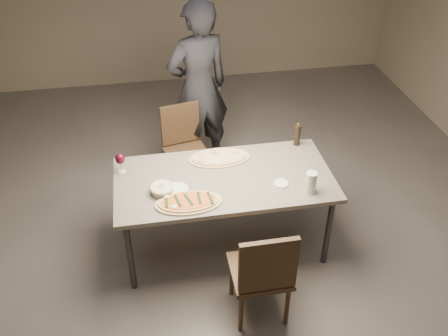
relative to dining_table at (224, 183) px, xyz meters
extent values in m
plane|color=#56504A|center=(0.00, 0.00, -0.69)|extent=(7.00, 7.00, 0.00)
cube|color=slate|center=(0.00, 0.00, 0.04)|extent=(1.80, 0.90, 0.04)
cylinder|color=#333335|center=(-0.82, -0.37, -0.34)|extent=(0.05, 0.05, 0.71)
cylinder|color=#333335|center=(0.82, -0.37, -0.34)|extent=(0.05, 0.05, 0.71)
cylinder|color=#333335|center=(-0.82, 0.37, -0.34)|extent=(0.05, 0.05, 0.71)
cylinder|color=#333335|center=(0.82, 0.37, -0.34)|extent=(0.05, 0.05, 0.71)
ellipsoid|color=white|center=(-0.44, -0.34, 0.10)|extent=(0.04, 0.04, 0.01)
ellipsoid|color=white|center=(-0.49, -0.21, 0.10)|extent=(0.04, 0.04, 0.01)
ellipsoid|color=white|center=(-0.44, -0.34, 0.10)|extent=(0.04, 0.04, 0.01)
cube|color=#1D3215|center=(-0.49, -0.26, 0.09)|extent=(0.03, 0.15, 0.01)
cube|color=#1D3215|center=(-0.41, -0.27, 0.09)|extent=(0.05, 0.15, 0.01)
cube|color=#1D3215|center=(-0.33, -0.27, 0.09)|extent=(0.06, 0.15, 0.01)
cube|color=#1D3215|center=(-0.24, -0.26, 0.09)|extent=(0.02, 0.15, 0.01)
cube|color=#1D3215|center=(-0.16, -0.28, 0.09)|extent=(0.04, 0.15, 0.01)
cylinder|color=#D68384|center=(0.16, 0.29, 0.09)|extent=(0.06, 0.06, 0.00)
cylinder|color=#D68384|center=(-0.16, 0.24, 0.09)|extent=(0.06, 0.06, 0.00)
cylinder|color=#D68384|center=(-0.04, 0.36, 0.09)|extent=(0.06, 0.06, 0.00)
cylinder|color=#D68384|center=(-0.13, 0.32, 0.09)|extent=(0.06, 0.06, 0.00)
cylinder|color=#D68384|center=(-0.02, 0.31, 0.09)|extent=(0.06, 0.06, 0.00)
cylinder|color=beige|center=(-0.52, -0.11, 0.09)|extent=(0.16, 0.16, 0.06)
torus|color=beige|center=(-0.52, -0.11, 0.11)|extent=(0.19, 0.19, 0.03)
cube|color=#9E6540|center=(-0.50, -0.11, 0.10)|extent=(0.06, 0.05, 0.04)
cube|color=#9E6540|center=(-0.52, -0.09, 0.10)|extent=(0.05, 0.06, 0.04)
cube|color=#9E6540|center=(-0.54, -0.11, 0.10)|extent=(0.06, 0.05, 0.04)
cube|color=#9E6540|center=(-0.52, -0.13, 0.10)|extent=(0.05, 0.06, 0.04)
cylinder|color=white|center=(0.44, -0.17, 0.06)|extent=(0.12, 0.12, 0.01)
cylinder|color=#B19941|center=(0.44, -0.17, 0.07)|extent=(0.08, 0.08, 0.00)
cylinder|color=black|center=(0.73, 0.38, 0.13)|extent=(0.04, 0.04, 0.15)
cylinder|color=black|center=(0.73, 0.38, 0.22)|extent=(0.05, 0.05, 0.02)
sphere|color=gold|center=(0.73, 0.38, 0.23)|extent=(0.02, 0.02, 0.02)
cylinder|color=black|center=(0.74, 0.38, 0.15)|extent=(0.05, 0.05, 0.18)
cylinder|color=black|center=(0.74, 0.38, 0.25)|extent=(0.06, 0.06, 0.02)
sphere|color=gold|center=(0.74, 0.38, 0.27)|extent=(0.02, 0.02, 0.02)
cylinder|color=silver|center=(0.64, -0.30, 0.15)|extent=(0.09, 0.09, 0.18)
cylinder|color=silver|center=(-0.83, 0.23, 0.06)|extent=(0.07, 0.07, 0.01)
cylinder|color=silver|center=(-0.83, 0.23, 0.11)|extent=(0.01, 0.01, 0.09)
ellipsoid|color=#400917|center=(-0.83, 0.23, 0.19)|extent=(0.08, 0.08, 0.10)
cylinder|color=white|center=(-0.40, -0.09, 0.06)|extent=(0.18, 0.18, 0.01)
cube|color=#412C1B|center=(0.14, -0.76, -0.27)|extent=(0.44, 0.44, 0.04)
cylinder|color=#412C1B|center=(-0.04, -0.94, -0.49)|extent=(0.04, 0.04, 0.40)
cylinder|color=#412C1B|center=(0.31, -0.94, -0.49)|extent=(0.04, 0.04, 0.40)
cylinder|color=#412C1B|center=(-0.04, -0.59, -0.49)|extent=(0.04, 0.04, 0.40)
cylinder|color=#412C1B|center=(0.31, -0.58, -0.49)|extent=(0.04, 0.04, 0.40)
cube|color=#412C1B|center=(0.14, -0.96, 0.00)|extent=(0.41, 0.04, 0.45)
cube|color=#412C1B|center=(-0.22, 0.91, -0.29)|extent=(0.49, 0.49, 0.04)
cylinder|color=#412C1B|center=(-0.09, 1.11, -0.50)|extent=(0.03, 0.03, 0.38)
cylinder|color=#412C1B|center=(-0.42, 1.04, -0.50)|extent=(0.03, 0.03, 0.38)
cylinder|color=#412C1B|center=(-0.02, 0.78, -0.50)|extent=(0.03, 0.03, 0.38)
cylinder|color=#412C1B|center=(-0.35, 0.71, -0.50)|extent=(0.03, 0.03, 0.38)
cube|color=#412C1B|center=(-0.26, 1.10, -0.04)|extent=(0.39, 0.12, 0.43)
imported|color=black|center=(-0.03, 1.32, 0.23)|extent=(0.77, 0.63, 1.84)
camera|label=1|loc=(-0.58, -3.24, 2.53)|focal=40.00mm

